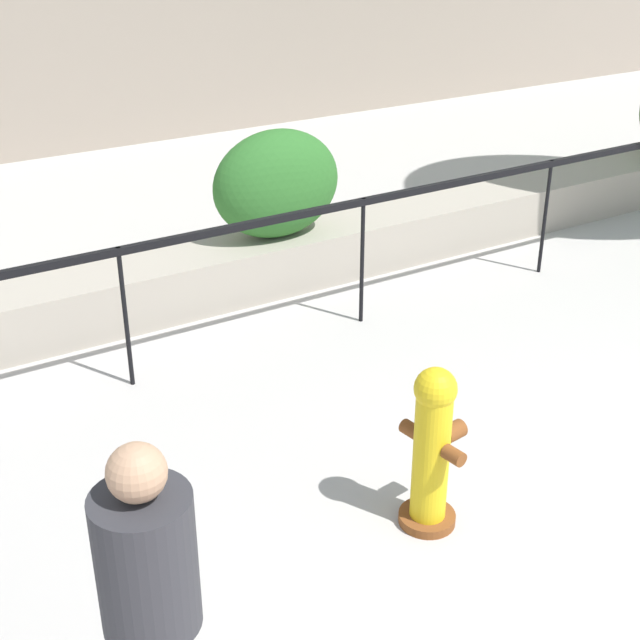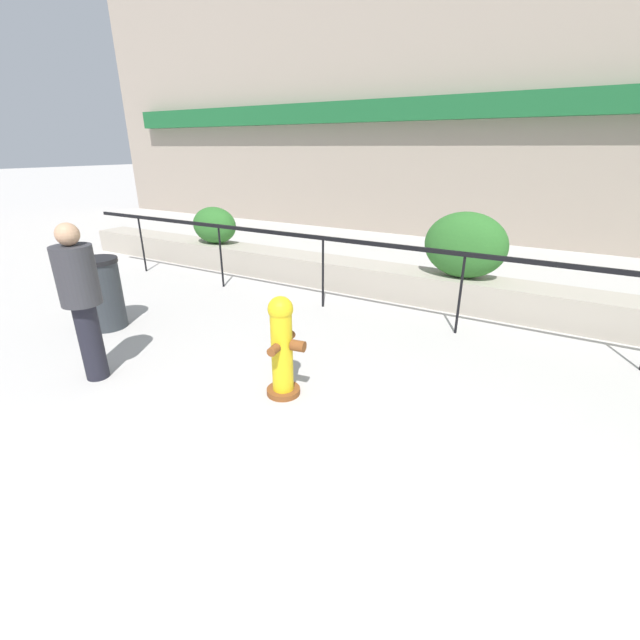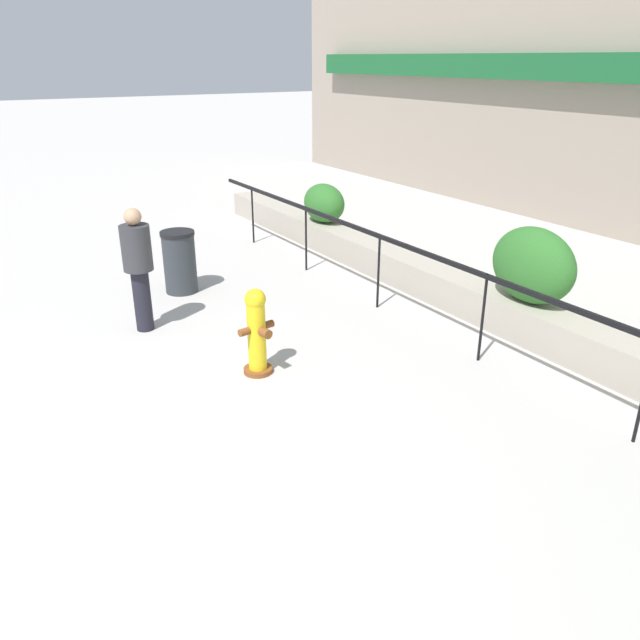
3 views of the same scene
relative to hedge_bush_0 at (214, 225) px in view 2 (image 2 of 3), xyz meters
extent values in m
cube|color=gray|center=(5.44, 6.00, 3.12)|extent=(30.00, 1.00, 8.00)
cube|color=#195B2D|center=(5.44, 5.32, 2.48)|extent=(27.00, 0.36, 0.56)
cube|color=#ADA393|center=(5.44, 0.00, -0.63)|extent=(18.00, 0.70, 0.50)
cube|color=black|center=(5.44, -1.10, 0.24)|extent=(15.00, 0.05, 0.06)
cylinder|color=black|center=(-0.99, -1.10, -0.30)|extent=(0.04, 0.04, 1.15)
cylinder|color=black|center=(1.15, -1.10, -0.30)|extent=(0.04, 0.04, 1.15)
cylinder|color=black|center=(3.29, -1.10, -0.30)|extent=(0.04, 0.04, 1.15)
cylinder|color=black|center=(5.44, -1.10, -0.30)|extent=(0.04, 0.04, 1.15)
ellipsoid|color=#2D6B28|center=(0.00, 0.00, 0.00)|extent=(1.03, 0.70, 0.76)
ellipsoid|color=#2D6B28|center=(5.20, 0.00, 0.13)|extent=(1.27, 0.70, 1.02)
cylinder|color=brown|center=(4.26, -3.62, -0.85)|extent=(0.40, 0.40, 0.06)
cylinder|color=gold|center=(4.26, -3.62, -0.39)|extent=(0.25, 0.25, 0.85)
sphere|color=gold|center=(4.26, -3.62, 0.07)|extent=(0.25, 0.25, 0.25)
cylinder|color=brown|center=(4.44, -3.60, -0.29)|extent=(0.16, 0.13, 0.11)
cylinder|color=brown|center=(4.29, -3.80, -0.29)|extent=(0.11, 0.14, 0.09)
cylinder|color=brown|center=(4.24, -3.45, -0.29)|extent=(0.11, 0.14, 0.09)
cylinder|color=black|center=(2.25, -4.39, -0.44)|extent=(0.26, 0.26, 0.88)
cylinder|color=#333338|center=(2.25, -4.39, 0.31)|extent=(0.44, 0.44, 0.62)
sphere|color=tan|center=(2.25, -4.39, 0.74)|extent=(0.23, 0.23, 0.23)
cylinder|color=#2D3338|center=(1.04, -3.40, -0.40)|extent=(0.52, 0.52, 0.95)
cylinder|color=black|center=(1.04, -3.40, 0.10)|extent=(0.55, 0.55, 0.06)
camera|label=1|loc=(1.45, -7.02, 2.69)|focal=50.00mm
camera|label=2|loc=(6.56, -6.80, 1.53)|focal=24.00mm
camera|label=3|loc=(10.41, -6.55, 2.67)|focal=35.00mm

